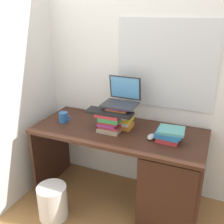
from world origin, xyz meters
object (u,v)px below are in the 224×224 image
Objects in this scene: keyboard at (109,112)px; wastebasket at (53,202)px; desk at (159,174)px; book_stack_keyboard_riser at (110,122)px; book_stack_side at (169,135)px; mug at (64,117)px; book_stack_tall at (120,116)px; computer_mouse at (151,137)px; laptop at (122,97)px.

keyboard is 0.95m from wastebasket.
wastebasket is (-0.37, -0.43, -0.77)m from keyboard.
desk is 0.98m from wastebasket.
book_stack_side is at bearing -0.47° from book_stack_keyboard_riser.
keyboard is at bearing -132.47° from book_stack_keyboard_riser.
mug is at bearing 103.94° from wastebasket.
book_stack_keyboard_riser is 1.76× the size of mug.
book_stack_keyboard_riser is 0.52× the size of keyboard.
book_stack_tall is 0.49m from book_stack_side.
computer_mouse is at bearing -0.61° from mug.
computer_mouse is (-0.15, -0.02, -0.04)m from book_stack_side.
book_stack_side is at bearing -11.74° from book_stack_tall.
book_stack_keyboard_riser is at bearing 1.26° from mug.
keyboard is at bearing 0.77° from mug.
desk is at bearing 0.35° from book_stack_keyboard_riser.
laptop is at bearing 69.59° from keyboard.
computer_mouse is 0.33× the size of wastebasket.
laptop is 1.13m from wastebasket.
keyboard is 3.36× the size of mug.
desk is 6.83× the size of book_stack_tall.
book_stack_keyboard_riser is at bearing -108.27° from laptop.
mug is at bearing 179.39° from computer_mouse.
book_stack_tall is 0.17m from laptop.
book_stack_tall is at bearing -85.60° from laptop.
keyboard is at bearing -179.14° from desk.
book_stack_side reaches higher than mug.
laptop is (-0.48, 0.16, 0.21)m from book_stack_side.
desk is 4.82× the size of wastebasket.
laptop is 0.72× the size of keyboard.
book_stack_keyboard_riser is 0.69× the size of wastebasket.
book_stack_keyboard_riser is 0.39m from computer_mouse.
book_stack_keyboard_riser is at bearing 179.53° from book_stack_side.
wastebasket is (-0.91, -0.43, -0.65)m from book_stack_side.
computer_mouse is at bearing -19.12° from book_stack_tall.
book_stack_keyboard_riser is 0.73× the size of laptop.
keyboard reaches higher than computer_mouse.
book_stack_keyboard_riser is 0.48m from mug.
mug is at bearing -168.93° from book_stack_tall.
book_stack_side is at bearing -18.22° from laptop.
mug is (-0.87, 0.01, 0.03)m from computer_mouse.
laptop is at bearing 71.73° from book_stack_keyboard_riser.
book_stack_tall reaches higher than book_stack_side.
laptop is at bearing 17.15° from mug.
laptop is 0.45m from computer_mouse.
wastebasket is at bearing -129.39° from book_stack_tall.
book_stack_side reaches higher than computer_mouse.
keyboard is (-0.00, -0.00, 0.09)m from book_stack_keyboard_riser.
wastebasket is at bearing -76.06° from mug.
laptop is (-0.42, 0.15, 0.61)m from desk.
mug is at bearing -178.74° from book_stack_keyboard_riser.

